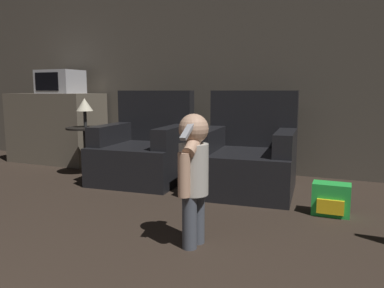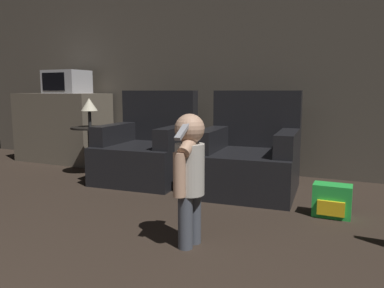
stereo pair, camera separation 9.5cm
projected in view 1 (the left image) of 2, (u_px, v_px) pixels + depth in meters
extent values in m
cube|color=#51493F|center=(250.00, 58.00, 4.23)|extent=(8.40, 0.05, 2.60)
cube|color=black|center=(142.00, 163.00, 3.91)|extent=(0.92, 0.95, 0.38)
cube|color=black|center=(156.00, 116.00, 4.19)|extent=(0.87, 0.22, 0.56)
cube|color=black|center=(112.00, 134.00, 3.98)|extent=(0.21, 0.74, 0.20)
cube|color=black|center=(173.00, 136.00, 3.76)|extent=(0.21, 0.74, 0.20)
cube|color=black|center=(246.00, 172.00, 3.48)|extent=(0.92, 0.96, 0.38)
cube|color=black|center=(254.00, 118.00, 3.76)|extent=(0.87, 0.23, 0.56)
cube|color=black|center=(210.00, 139.00, 3.55)|extent=(0.22, 0.74, 0.20)
cube|color=black|center=(286.00, 142.00, 3.33)|extent=(0.22, 0.74, 0.20)
cylinder|color=#474C56|center=(197.00, 218.00, 2.31)|extent=(0.09, 0.09, 0.32)
cylinder|color=#474C56|center=(190.00, 222.00, 2.23)|extent=(0.09, 0.09, 0.32)
cylinder|color=#B7B2A8|center=(194.00, 169.00, 2.23)|extent=(0.18, 0.18, 0.31)
sphere|color=tan|center=(194.00, 129.00, 2.19)|extent=(0.18, 0.18, 0.18)
cylinder|color=tan|center=(184.00, 175.00, 2.13)|extent=(0.07, 0.07, 0.26)
cylinder|color=tan|center=(196.00, 139.00, 2.19)|extent=(0.07, 0.26, 0.19)
cube|color=#99999E|center=(188.00, 130.00, 2.08)|extent=(0.04, 0.16, 0.10)
cube|color=green|center=(331.00, 199.00, 2.84)|extent=(0.27, 0.16, 0.25)
cube|color=yellow|center=(330.00, 207.00, 2.76)|extent=(0.19, 0.02, 0.11)
cube|color=#665B4C|center=(57.00, 128.00, 4.96)|extent=(1.19, 0.61, 0.90)
cube|color=#B7B7BC|center=(60.00, 82.00, 4.84)|extent=(0.52, 0.39, 0.30)
cube|color=black|center=(47.00, 82.00, 4.67)|extent=(0.37, 0.01, 0.23)
cylinder|color=black|center=(86.00, 152.00, 4.17)|extent=(0.06, 0.06, 0.52)
cylinder|color=black|center=(85.00, 128.00, 4.13)|extent=(0.42, 0.42, 0.02)
cylinder|color=#262626|center=(85.00, 119.00, 4.12)|extent=(0.04, 0.04, 0.18)
cone|color=beige|center=(85.00, 105.00, 4.10)|extent=(0.18, 0.18, 0.14)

